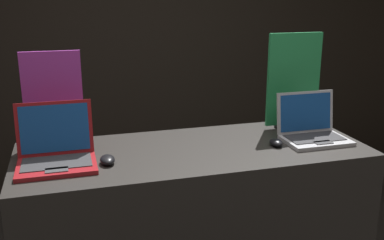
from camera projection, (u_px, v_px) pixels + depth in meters
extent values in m
cube|color=black|center=(132.00, 33.00, 3.90)|extent=(8.00, 0.05, 2.80)
cube|color=#282623|center=(194.00, 237.00, 2.38)|extent=(1.73, 0.68, 1.00)
cube|color=maroon|center=(57.00, 166.00, 1.99)|extent=(0.34, 0.25, 0.02)
cube|color=#2D2D30|center=(57.00, 162.00, 2.00)|extent=(0.30, 0.18, 0.00)
cube|color=#3F3F42|center=(57.00, 170.00, 1.92)|extent=(0.10, 0.06, 0.00)
cube|color=maroon|center=(55.00, 128.00, 2.09)|extent=(0.34, 0.05, 0.25)
cube|color=#194C99|center=(55.00, 128.00, 2.08)|extent=(0.31, 0.04, 0.22)
ellipsoid|color=black|center=(107.00, 160.00, 2.04)|extent=(0.07, 0.10, 0.04)
cube|color=black|center=(57.00, 143.00, 2.28)|extent=(0.16, 0.07, 0.02)
cube|color=purple|center=(53.00, 97.00, 2.22)|extent=(0.29, 0.02, 0.46)
cube|color=#B7B7BC|center=(316.00, 141.00, 2.33)|extent=(0.33, 0.22, 0.02)
cube|color=#2D2D30|center=(314.00, 137.00, 2.34)|extent=(0.29, 0.16, 0.00)
cube|color=#3F3F42|center=(323.00, 142.00, 2.26)|extent=(0.09, 0.05, 0.00)
cube|color=#B7B7BC|center=(305.00, 112.00, 2.41)|extent=(0.33, 0.04, 0.22)
cube|color=#194C99|center=(306.00, 112.00, 2.41)|extent=(0.30, 0.03, 0.20)
ellipsoid|color=black|center=(276.00, 142.00, 2.28)|extent=(0.06, 0.09, 0.04)
cube|color=black|center=(291.00, 125.00, 2.58)|extent=(0.17, 0.07, 0.02)
cube|color=#268C4C|center=(294.00, 79.00, 2.51)|extent=(0.32, 0.02, 0.52)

